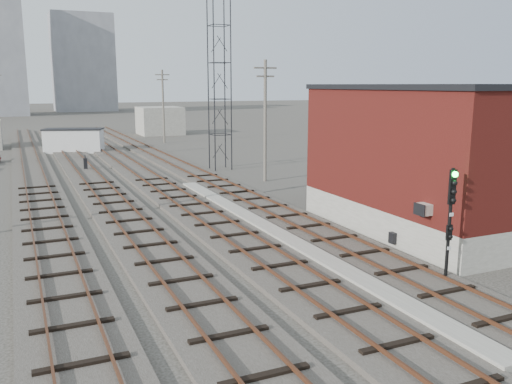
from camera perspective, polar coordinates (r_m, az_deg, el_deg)
ground at (r=69.92m, az=-15.21°, el=4.93°), size 320.00×320.00×0.00m
track_right at (r=50.01m, az=-8.57°, el=2.95°), size 3.20×90.00×0.39m
track_mid_right at (r=49.12m, az=-13.08°, el=2.64°), size 3.20×90.00×0.39m
track_mid_left at (r=48.53m, az=-17.71°, el=2.30°), size 3.20×90.00×0.39m
track_left at (r=48.28m, az=-22.43°, el=1.93°), size 3.20×90.00×0.39m
platform_curb at (r=26.28m, az=1.96°, el=-4.38°), size 0.90×28.00×0.26m
brick_building at (r=27.76m, az=17.00°, el=3.35°), size 6.54×12.20×7.22m
lattice_tower at (r=46.61m, az=-3.87°, el=11.58°), size 1.60×1.60×15.00m
utility_pole_right_a at (r=40.60m, az=0.97°, el=7.84°), size 1.80×0.24×9.00m
utility_pole_right_b at (r=68.94m, az=-9.74°, el=9.08°), size 1.80×0.24×9.00m
apartment_right at (r=159.93m, az=-17.76°, el=12.79°), size 16.00×12.00×26.00m
shed_right at (r=81.31m, az=-10.08°, el=7.40°), size 6.00×6.00×4.00m
signal_mast at (r=21.00m, az=19.80°, el=-2.28°), size 0.40×0.42×4.26m
switch_stand at (r=48.08m, az=-17.51°, el=2.84°), size 0.31×0.31×1.30m
site_trailer at (r=61.78m, az=-18.62°, el=5.17°), size 6.67×4.53×2.58m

